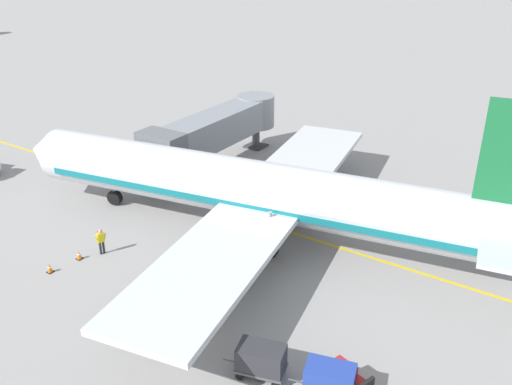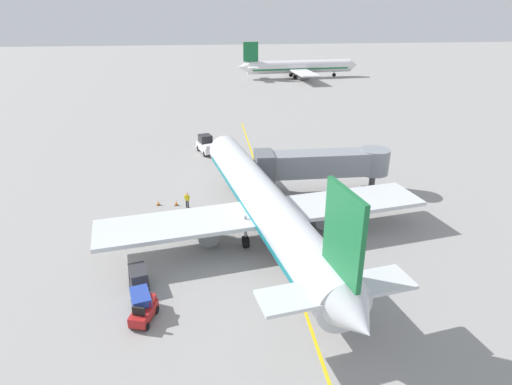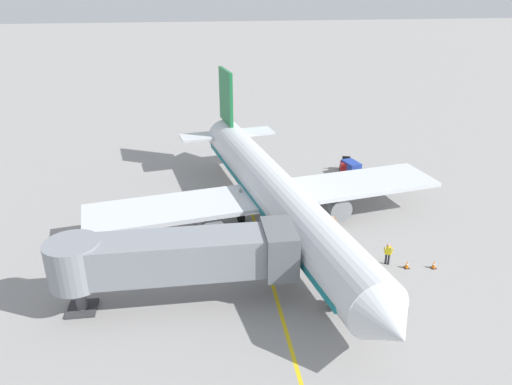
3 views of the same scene
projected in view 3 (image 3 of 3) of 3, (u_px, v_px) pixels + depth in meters
ground_plane at (259, 237)px, 39.40m from camera, size 400.00×400.00×0.00m
gate_lead_in_line at (259, 237)px, 39.39m from camera, size 0.24×80.00×0.01m
parked_airliner at (273, 193)px, 39.61m from camera, size 30.45×37.21×10.63m
jet_bridge at (175, 256)px, 30.14m from camera, size 15.31×3.50×4.98m
baggage_tug_lead at (346, 167)px, 51.78m from camera, size 1.87×2.74×1.62m
baggage_cart_front at (366, 178)px, 48.24m from camera, size 1.84×2.98×1.58m
baggage_cart_second_in_train at (351, 167)px, 50.95m from camera, size 1.84×2.98×1.58m
ground_crew_wing_walker at (332, 224)px, 39.36m from camera, size 0.72×0.33×1.69m
ground_crew_loader at (388, 253)px, 35.30m from camera, size 0.69×0.39×1.69m
safety_cone_nose_left at (434, 265)px, 35.07m from camera, size 0.36×0.36×0.59m
safety_cone_nose_right at (407, 265)px, 35.08m from camera, size 0.36×0.36×0.59m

